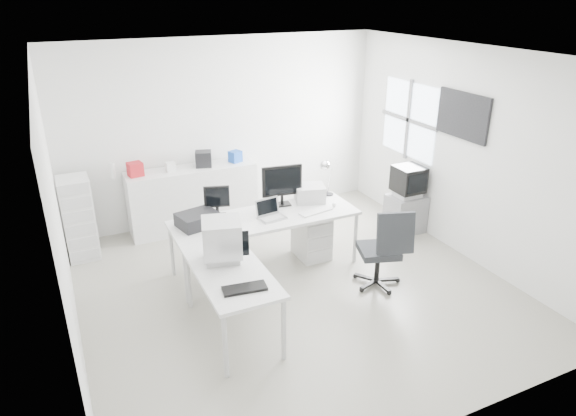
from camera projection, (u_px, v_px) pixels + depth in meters
name	position (u px, v px, depth m)	size (l,w,h in m)	color
floor	(295.00, 287.00, 6.38)	(5.00, 5.00, 0.01)	beige
ceiling	(296.00, 54.00, 5.27)	(5.00, 5.00, 0.01)	white
back_wall	(225.00, 131.00, 7.90)	(5.00, 0.02, 2.80)	silver
left_wall	(58.00, 221.00, 4.85)	(0.02, 5.00, 2.80)	silver
right_wall	(465.00, 154.00, 6.80)	(0.02, 5.00, 2.80)	silver
window	(409.00, 120.00, 7.71)	(0.02, 1.20, 1.10)	white
wall_picture	(463.00, 115.00, 6.67)	(0.04, 0.90, 0.60)	black
main_desk	(266.00, 243.00, 6.68)	(2.40, 0.80, 0.75)	silver
side_desk	(232.00, 301.00, 5.43)	(0.70, 1.40, 0.75)	silver
drawer_pedestal	(312.00, 236.00, 7.02)	(0.40, 0.50, 0.60)	silver
inkjet_printer	(198.00, 219.00, 6.25)	(0.47, 0.36, 0.17)	black
lcd_monitor_small	(217.00, 202.00, 6.44)	(0.32, 0.18, 0.40)	black
lcd_monitor_large	(282.00, 185.00, 6.76)	(0.54, 0.22, 0.56)	black
laptop	(272.00, 211.00, 6.43)	(0.30, 0.31, 0.20)	#B7B7BA
white_keyboard	(316.00, 211.00, 6.65)	(0.46, 0.14, 0.02)	silver
white_mouse	(334.00, 205.00, 6.81)	(0.06, 0.06, 0.06)	silver
laser_printer	(310.00, 193.00, 6.96)	(0.39, 0.33, 0.22)	#B2B2B2
desk_lamp	(330.00, 178.00, 7.11)	(0.17, 0.17, 0.51)	silver
crt_monitor	(222.00, 243.00, 5.41)	(0.36, 0.36, 0.41)	#B7B7BA
black_keyboard	(244.00, 288.00, 4.95)	(0.43, 0.17, 0.03)	black
office_chair	(379.00, 247.00, 6.25)	(0.60, 0.60, 1.05)	#2A2C30
tv_cabinet	(405.00, 214.00, 7.76)	(0.52, 0.43, 0.57)	slate
crt_tv	(408.00, 182.00, 7.55)	(0.50, 0.48, 0.45)	black
sideboard	(193.00, 198.00, 7.80)	(1.93, 0.48, 0.96)	silver
clutter_box_a	(135.00, 169.00, 7.26)	(0.20, 0.18, 0.20)	#A7171E
clutter_box_b	(170.00, 167.00, 7.47)	(0.13, 0.11, 0.13)	silver
clutter_box_c	(204.00, 159.00, 7.64)	(0.23, 0.21, 0.23)	black
clutter_box_d	(235.00, 156.00, 7.85)	(0.17, 0.15, 0.17)	#1847A9
clutter_bottle	(113.00, 171.00, 7.17)	(0.07, 0.07, 0.22)	silver
filing_cabinet	(79.00, 218.00, 6.91)	(0.40, 0.48, 1.14)	silver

